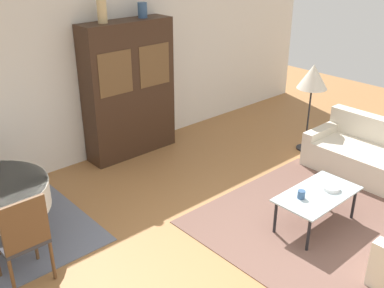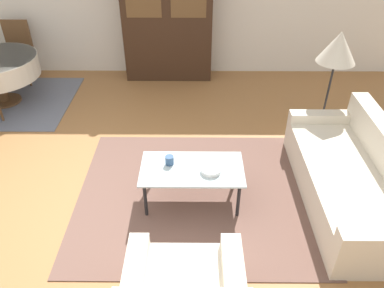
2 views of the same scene
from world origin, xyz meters
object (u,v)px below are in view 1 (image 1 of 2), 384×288
object	(u,v)px
cup	(301,194)
vase_short	(142,10)
dining_chair_near	(23,236)
vase_tall	(102,11)
coffee_table	(317,197)
floor_lamp	(313,78)
display_cabinet	(129,90)
couch	(383,161)
bowl	(331,188)

from	to	relation	value
cup	vase_short	world-z (taller)	vase_short
dining_chair_near	vase_tall	distance (m)	3.30
coffee_table	floor_lamp	distance (m)	2.35
display_cabinet	couch	bearing A→B (deg)	-55.58
coffee_table	cup	world-z (taller)	cup
vase_tall	vase_short	world-z (taller)	vase_tall
floor_lamp	bowl	distance (m)	2.23
cup	bowl	world-z (taller)	cup
coffee_table	display_cabinet	distance (m)	3.26
vase_tall	floor_lamp	bearing A→B (deg)	-35.52
coffee_table	vase_tall	size ratio (longest dim) A/B	3.34
vase_short	display_cabinet	bearing A→B (deg)	-179.83
display_cabinet	floor_lamp	xyz separation A→B (m)	(2.17, -1.81, 0.15)
display_cabinet	bowl	distance (m)	3.33
display_cabinet	floor_lamp	bearing A→B (deg)	-39.78
couch	display_cabinet	size ratio (longest dim) A/B	1.00
cup	vase_short	distance (m)	3.54
coffee_table	display_cabinet	bearing A→B (deg)	97.62
dining_chair_near	bowl	distance (m)	3.44
floor_lamp	cup	size ratio (longest dim) A/B	14.68
couch	floor_lamp	bearing A→B (deg)	-1.20
dining_chair_near	cup	xyz separation A→B (m)	(2.72, -1.26, -0.07)
display_cabinet	floor_lamp	size ratio (longest dim) A/B	1.47
couch	vase_tall	xyz separation A→B (m)	(-2.51, 3.13, 1.97)
couch	vase_tall	bearing A→B (deg)	38.69
floor_lamp	vase_tall	size ratio (longest dim) A/B	4.46
bowl	vase_short	bearing A→B (deg)	95.24
couch	dining_chair_near	xyz separation A→B (m)	(-4.67, 1.29, 0.29)
coffee_table	vase_tall	world-z (taller)	vase_tall
coffee_table	bowl	size ratio (longest dim) A/B	5.24
display_cabinet	vase_tall	size ratio (longest dim) A/B	6.57
couch	vase_tall	distance (m)	4.47
display_cabinet	cup	size ratio (longest dim) A/B	21.64
bowl	vase_tall	distance (m)	3.81
dining_chair_near	vase_tall	size ratio (longest dim) A/B	3.11
floor_lamp	vase_tall	xyz separation A→B (m)	(-2.54, 1.81, 1.05)
bowl	vase_short	xyz separation A→B (m)	(-0.30, 3.23, 1.73)
bowl	vase_tall	bearing A→B (deg)	106.87
floor_lamp	cup	distance (m)	2.47
bowl	vase_tall	xyz separation A→B (m)	(-0.98, 3.23, 1.77)
floor_lamp	cup	bearing A→B (deg)	-146.96
bowl	floor_lamp	bearing A→B (deg)	42.26
cup	bowl	xyz separation A→B (m)	(0.42, -0.13, -0.03)
couch	vase_short	bearing A→B (deg)	30.24
couch	display_cabinet	bearing A→B (deg)	34.42
bowl	vase_tall	world-z (taller)	vase_tall
display_cabinet	dining_chair_near	world-z (taller)	display_cabinet
display_cabinet	dining_chair_near	size ratio (longest dim) A/B	2.11
couch	floor_lamp	distance (m)	1.61
vase_short	vase_tall	bearing A→B (deg)	180.00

